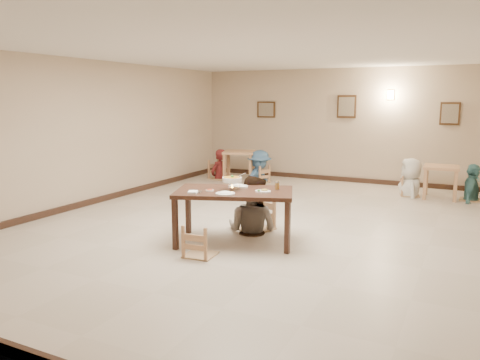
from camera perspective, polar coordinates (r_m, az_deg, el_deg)
The scene contains 33 objects.
floor at distance 8.35m, azimuth 3.44°, elevation -5.42°, with size 10.00×10.00×0.00m, color #C2B3A1.
ceiling at distance 8.10m, azimuth 3.67°, elevation 15.53°, with size 10.00×10.00×0.00m, color silver.
wall_back at distance 12.83m, azimuth 12.39°, elevation 6.50°, with size 10.00×10.00×0.00m, color #BEA78C.
wall_front at distance 4.03m, azimuth -25.53°, elevation -1.03°, with size 10.00×10.00×0.00m, color #BEA78C.
wall_left at distance 10.32m, azimuth -17.44°, elevation 5.53°, with size 10.00×10.00×0.00m, color #BEA78C.
baseboard_back at distance 12.96m, azimuth 12.12°, elevation 0.13°, with size 8.00×0.06×0.12m, color #301D14.
baseboard_front at distance 4.52m, azimuth -23.80°, elevation -19.21°, with size 8.00×0.06×0.12m, color #301D14.
baseboard_left at distance 10.50m, azimuth -16.92°, elevation -2.33°, with size 0.06×10.00×0.12m, color #301D14.
picture_a at distance 13.48m, azimuth 3.21°, elevation 8.57°, with size 0.55×0.04×0.45m.
picture_b at distance 12.74m, azimuth 12.86°, elevation 8.72°, with size 0.50×0.04×0.60m.
picture_c at distance 12.39m, azimuth 24.22°, elevation 7.39°, with size 0.45×0.04×0.55m.
wall_sconce at distance 12.53m, azimuth 17.88°, elevation 9.85°, with size 0.16×0.05×0.22m, color #FFD88C.
main_table at distance 7.13m, azimuth -0.71°, elevation -1.91°, with size 1.99×1.53×0.82m.
chair_far at distance 7.89m, azimuth 1.96°, elevation -2.28°, with size 0.51×0.51×1.08m.
chair_near at distance 6.62m, azimuth -4.90°, elevation -5.57°, with size 0.41×0.41×0.88m.
main_diner at distance 7.71m, azimuth 1.49°, elevation 0.51°, with size 0.92×0.71×1.89m, color gray.
curry_warmer at distance 7.13m, azimuth -0.97°, elevation 0.05°, with size 0.33×0.30×0.27m.
rice_plate_far at distance 7.37m, azimuth -0.18°, elevation -0.74°, with size 0.31×0.31×0.07m.
rice_plate_near at distance 6.81m, azimuth -1.81°, elevation -1.64°, with size 0.28×0.28×0.06m.
fried_plate at distance 6.98m, azimuth 2.80°, elevation -1.33°, with size 0.24×0.24×0.05m.
chili_dish at distance 7.07m, azimuth -3.72°, elevation -1.25°, with size 0.12×0.12×0.03m.
napkin_cutlery at distance 6.92m, azimuth -5.74°, elevation -1.48°, with size 0.21×0.28×0.03m.
drink_glass at distance 7.17m, azimuth 4.54°, elevation -0.68°, with size 0.07×0.07×0.14m.
bg_table_left at distance 12.63m, azimuth -0.11°, elevation 2.92°, with size 1.04×1.04×0.81m.
bg_table_right at distance 11.31m, azimuth 23.33°, elevation 0.90°, with size 0.76×0.76×0.73m.
bg_chair_ll at distance 12.94m, azimuth -2.55°, elevation 2.28°, with size 0.47×0.47×1.00m.
bg_chair_lr at distance 12.36m, azimuth 2.39°, elevation 1.72°, with size 0.43×0.43×0.91m.
bg_chair_rl at distance 11.39m, azimuth 20.10°, elevation 0.37°, with size 0.42×0.42×0.89m.
bg_chair_rr at distance 11.38m, azimuth 26.49°, elevation 0.13°, with size 0.45×0.45×0.97m.
bg_diner_a at distance 12.90m, azimuth -2.56°, elevation 3.78°, with size 0.61×0.40×1.67m, color maroon.
bg_diner_b at distance 12.31m, azimuth 2.40°, elevation 3.64°, with size 1.12×0.64×1.74m, color #43688B.
bg_diner_c at distance 11.33m, azimuth 20.23°, elevation 2.51°, with size 0.85×0.55×1.74m, color silver.
bg_diner_d at distance 11.33m, azimuth 26.61°, elevation 1.77°, with size 0.95×0.39×1.62m, color teal.
Camera 1 is at (3.15, -7.42, 2.19)m, focal length 35.00 mm.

